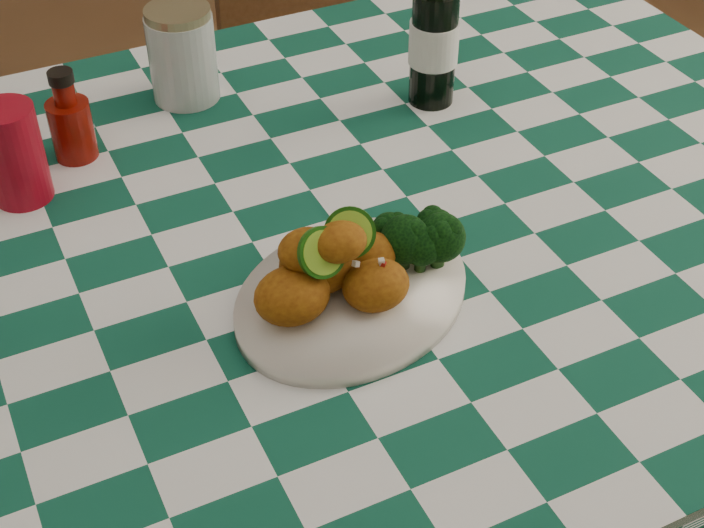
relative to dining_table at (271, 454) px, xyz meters
name	(u,v)px	position (x,y,z in m)	size (l,w,h in m)	color
dining_table	(271,454)	(0.00, 0.00, 0.00)	(1.66, 1.06, 0.79)	#0F4B37
plate	(352,296)	(0.06, -0.14, 0.40)	(0.28, 0.22, 0.02)	silver
fried_chicken_pile	(337,260)	(0.04, -0.14, 0.46)	(0.15, 0.11, 0.10)	#97570E
broccoli_side	(416,239)	(0.14, -0.13, 0.44)	(0.09, 0.09, 0.06)	black
red_tumbler	(14,154)	(-0.22, 0.21, 0.46)	(0.07, 0.07, 0.13)	maroon
ketchup_bottle	(69,115)	(-0.14, 0.27, 0.45)	(0.06, 0.06, 0.12)	#6C0D05
mason_jar	(182,54)	(0.04, 0.35, 0.46)	(0.09, 0.09, 0.13)	#B2BCBA
beer_bottle	(435,25)	(0.34, 0.19, 0.51)	(0.07, 0.07, 0.23)	black
wooden_chair_right	(351,95)	(0.47, 0.72, 0.08)	(0.43, 0.46, 0.95)	#472814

